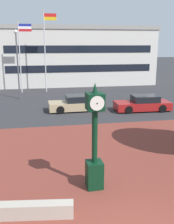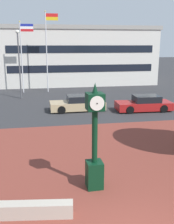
{
  "view_description": "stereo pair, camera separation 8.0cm",
  "coord_description": "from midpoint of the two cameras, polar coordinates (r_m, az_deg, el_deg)",
  "views": [
    {
      "loc": [
        -2.54,
        -5.74,
        5.46
      ],
      "look_at": [
        -0.87,
        3.45,
        3.06
      ],
      "focal_mm": 42.75,
      "sensor_mm": 36.0,
      "label": 1
    },
    {
      "loc": [
        -2.46,
        -5.75,
        5.46
      ],
      "look_at": [
        -0.87,
        3.45,
        3.06
      ],
      "focal_mm": 42.75,
      "sensor_mm": 36.0,
      "label": 2
    }
  ],
  "objects": [
    {
      "name": "plaza_brick_paving",
      "position": [
        11.33,
        3.86,
        -14.41
      ],
      "size": [
        44.0,
        15.72,
        0.01
      ],
      "primitive_type": "cube",
      "color": "brown",
      "rests_on": "ground"
    },
    {
      "name": "planter_wall",
      "position": [
        9.38,
        -13.62,
        -19.8
      ],
      "size": [
        3.22,
        0.81,
        0.5
      ],
      "primitive_type": "cube",
      "rotation": [
        0.0,
        0.0,
        -0.13
      ],
      "color": "#ADA393",
      "rests_on": "ground"
    },
    {
      "name": "street_clock",
      "position": [
        10.11,
        1.41,
        -7.14
      ],
      "size": [
        0.64,
        0.74,
        4.12
      ],
      "rotation": [
        0.0,
        0.0,
        0.03
      ],
      "color": "black",
      "rests_on": "ground"
    },
    {
      "name": "car_street_near",
      "position": [
        22.34,
        -2.32,
        1.77
      ],
      "size": [
        4.58,
        2.0,
        1.28
      ],
      "rotation": [
        0.0,
        0.0,
        1.59
      ],
      "color": "tan",
      "rests_on": "ground"
    },
    {
      "name": "car_street_mid",
      "position": [
        22.79,
        11.77,
        1.72
      ],
      "size": [
        4.65,
        2.04,
        1.28
      ],
      "rotation": [
        0.0,
        0.0,
        1.54
      ],
      "color": "maroon",
      "rests_on": "ground"
    },
    {
      "name": "flagpole_primary",
      "position": [
        31.14,
        -14.03,
        12.33
      ],
      "size": [
        1.49,
        0.14,
        7.83
      ],
      "color": "silver",
      "rests_on": "ground"
    },
    {
      "name": "flagpole_secondary",
      "position": [
        31.09,
        -8.89,
        13.54
      ],
      "size": [
        1.45,
        0.14,
        8.94
      ],
      "color": "silver",
      "rests_on": "ground"
    },
    {
      "name": "civic_building",
      "position": [
        39.93,
        -2.78,
        12.1
      ],
      "size": [
        21.0,
        11.9,
        7.69
      ],
      "color": "beige",
      "rests_on": "ground"
    },
    {
      "name": "street_lamp_post",
      "position": [
        27.64,
        -14.76,
        11.18
      ],
      "size": [
        0.36,
        0.36,
        6.75
      ],
      "color": "#4C4C51",
      "rests_on": "ground"
    }
  ]
}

